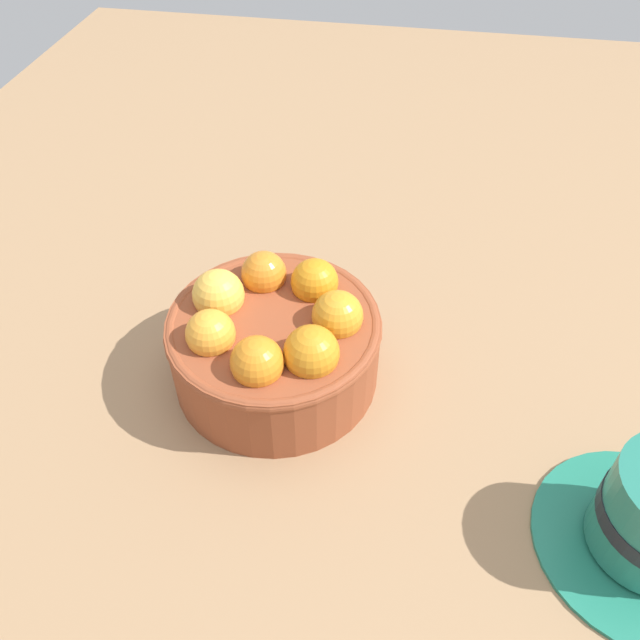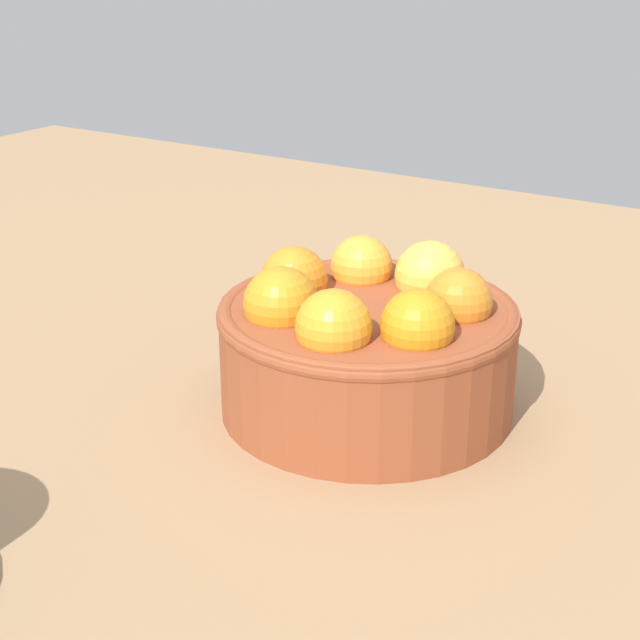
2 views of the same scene
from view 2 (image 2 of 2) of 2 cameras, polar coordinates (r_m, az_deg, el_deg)
ground_plane at (r=53.36cm, az=2.73°, el=-6.69°), size 150.84×96.79×3.09cm
terracotta_bowl at (r=50.94cm, az=2.82°, el=-1.32°), size 15.97×15.97×8.51cm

